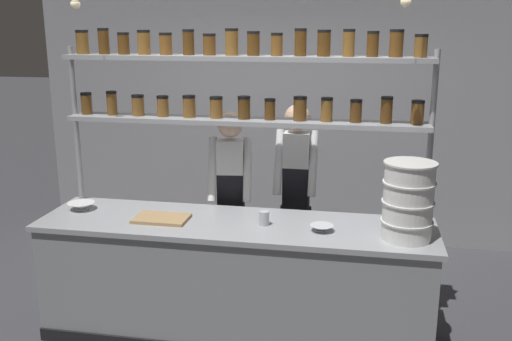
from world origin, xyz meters
The scene contains 11 objects.
ground_plane centered at (0.00, 0.00, 0.00)m, with size 40.00×40.00×0.00m, color #3D3D42.
back_wall centered at (0.00, 2.22, 1.64)m, with size 5.35×0.12×3.27m, color #939399.
prep_counter centered at (0.00, 0.00, 0.46)m, with size 2.95×0.76×0.92m.
spice_shelf_unit centered at (0.00, 0.33, 1.86)m, with size 2.83×0.28×2.32m.
chef_left centered at (-0.16, 0.58, 0.95)m, with size 0.39×0.31×1.66m.
chef_center centered at (0.37, 0.76, 0.99)m, with size 0.36×0.29×1.71m.
container_stack centered at (1.23, -0.11, 1.19)m, with size 0.36×0.36×0.54m.
cutting_board centered at (-0.55, -0.05, 0.93)m, with size 0.40×0.26×0.02m.
prep_bowl_near_left centered at (0.65, -0.07, 0.94)m, with size 0.17×0.17×0.05m.
prep_bowl_center_front centered at (-1.26, 0.07, 0.95)m, with size 0.21×0.21×0.06m.
serving_cup_front centered at (0.22, -0.02, 0.97)m, with size 0.08×0.08×0.11m.
Camera 1 is at (0.90, -3.90, 2.35)m, focal length 40.00 mm.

